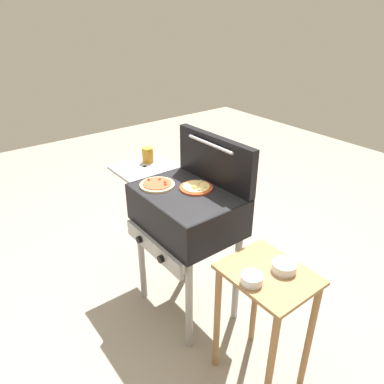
{
  "coord_description": "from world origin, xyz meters",
  "views": [
    {
      "loc": [
        1.52,
        -1.13,
        1.88
      ],
      "look_at": [
        0.05,
        0.0,
        0.92
      ],
      "focal_mm": 33.87,
      "sensor_mm": 36.0,
      "label": 1
    }
  ],
  "objects_px": {
    "topping_bowl_far": "(252,279)",
    "sauce_jar": "(148,155)",
    "grill": "(185,212)",
    "topping_bowl_near": "(284,267)",
    "pizza_cheese": "(196,187)",
    "pizza_pepperoni": "(157,184)",
    "prep_table": "(265,305)"
  },
  "relations": [
    {
      "from": "sauce_jar",
      "to": "topping_bowl_near",
      "type": "distance_m",
      "value": 1.24
    },
    {
      "from": "pizza_cheese",
      "to": "topping_bowl_far",
      "type": "xyz_separation_m",
      "value": [
        0.66,
        -0.19,
        -0.16
      ]
    },
    {
      "from": "grill",
      "to": "topping_bowl_near",
      "type": "height_order",
      "value": "grill"
    },
    {
      "from": "grill",
      "to": "sauce_jar",
      "type": "xyz_separation_m",
      "value": [
        -0.52,
        0.06,
        0.2
      ]
    },
    {
      "from": "prep_table",
      "to": "grill",
      "type": "bearing_deg",
      "value": -179.63
    },
    {
      "from": "grill",
      "to": "sauce_jar",
      "type": "distance_m",
      "value": 0.56
    },
    {
      "from": "pizza_cheese",
      "to": "sauce_jar",
      "type": "distance_m",
      "value": 0.54
    },
    {
      "from": "prep_table",
      "to": "topping_bowl_near",
      "type": "xyz_separation_m",
      "value": [
        0.03,
        0.07,
        0.23
      ]
    },
    {
      "from": "pizza_cheese",
      "to": "pizza_pepperoni",
      "type": "xyz_separation_m",
      "value": [
        -0.18,
        -0.16,
        -0.0
      ]
    },
    {
      "from": "grill",
      "to": "topping_bowl_far",
      "type": "relative_size",
      "value": 9.17
    },
    {
      "from": "pizza_cheese",
      "to": "pizza_pepperoni",
      "type": "height_order",
      "value": "pizza_cheese"
    },
    {
      "from": "pizza_pepperoni",
      "to": "sauce_jar",
      "type": "relative_size",
      "value": 2.02
    },
    {
      "from": "sauce_jar",
      "to": "grill",
      "type": "bearing_deg",
      "value": -7.09
    },
    {
      "from": "pizza_cheese",
      "to": "topping_bowl_far",
      "type": "height_order",
      "value": "pizza_cheese"
    },
    {
      "from": "prep_table",
      "to": "sauce_jar",
      "type": "bearing_deg",
      "value": 177.11
    },
    {
      "from": "topping_bowl_near",
      "to": "topping_bowl_far",
      "type": "distance_m",
      "value": 0.19
    },
    {
      "from": "pizza_pepperoni",
      "to": "topping_bowl_far",
      "type": "height_order",
      "value": "pizza_pepperoni"
    },
    {
      "from": "pizza_cheese",
      "to": "pizza_pepperoni",
      "type": "distance_m",
      "value": 0.24
    },
    {
      "from": "topping_bowl_far",
      "to": "grill",
      "type": "bearing_deg",
      "value": 170.44
    },
    {
      "from": "sauce_jar",
      "to": "prep_table",
      "type": "height_order",
      "value": "sauce_jar"
    },
    {
      "from": "pizza_cheese",
      "to": "prep_table",
      "type": "xyz_separation_m",
      "value": [
        0.66,
        -0.07,
        -0.39
      ]
    },
    {
      "from": "pizza_cheese",
      "to": "sauce_jar",
      "type": "height_order",
      "value": "sauce_jar"
    },
    {
      "from": "sauce_jar",
      "to": "topping_bowl_near",
      "type": "bearing_deg",
      "value": 0.47
    },
    {
      "from": "pizza_cheese",
      "to": "pizza_pepperoni",
      "type": "relative_size",
      "value": 0.93
    },
    {
      "from": "pizza_pepperoni",
      "to": "topping_bowl_near",
      "type": "relative_size",
      "value": 1.79
    },
    {
      "from": "pizza_cheese",
      "to": "grill",
      "type": "bearing_deg",
      "value": -100.7
    },
    {
      "from": "pizza_pepperoni",
      "to": "topping_bowl_near",
      "type": "xyz_separation_m",
      "value": [
        0.87,
        0.16,
        -0.16
      ]
    },
    {
      "from": "topping_bowl_near",
      "to": "pizza_cheese",
      "type": "bearing_deg",
      "value": -179.91
    },
    {
      "from": "pizza_pepperoni",
      "to": "sauce_jar",
      "type": "height_order",
      "value": "sauce_jar"
    },
    {
      "from": "sauce_jar",
      "to": "topping_bowl_near",
      "type": "height_order",
      "value": "sauce_jar"
    },
    {
      "from": "topping_bowl_far",
      "to": "sauce_jar",
      "type": "bearing_deg",
      "value": 171.52
    },
    {
      "from": "topping_bowl_far",
      "to": "pizza_pepperoni",
      "type": "bearing_deg",
      "value": 178.3
    }
  ]
}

